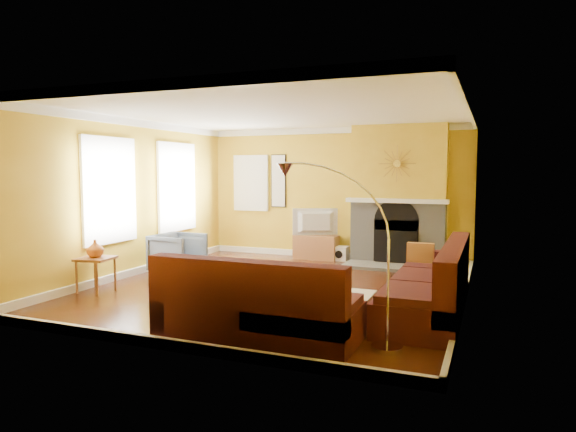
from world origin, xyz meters
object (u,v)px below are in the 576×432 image
at_px(media_console, 316,247).
at_px(armchair, 178,254).
at_px(arc_lamp, 339,256).
at_px(coffee_table, 264,289).
at_px(sectional_sofa, 334,277).
at_px(side_table, 96,275).

bearing_deg(media_console, armchair, -126.72).
bearing_deg(arc_lamp, media_console, 111.25).
height_order(coffee_table, armchair, armchair).
bearing_deg(arc_lamp, sectional_sofa, 108.54).
xyz_separation_m(armchair, arc_lamp, (3.68, -2.54, 0.58)).
height_order(media_console, arc_lamp, arc_lamp).
height_order(sectional_sofa, arc_lamp, arc_lamp).
relative_size(coffee_table, side_table, 1.94).
bearing_deg(side_table, media_console, 62.15).
height_order(sectional_sofa, coffee_table, sectional_sofa).
height_order(side_table, arc_lamp, arc_lamp).
relative_size(armchair, arc_lamp, 0.42).
relative_size(sectional_sofa, side_table, 6.73).
bearing_deg(coffee_table, sectional_sofa, 1.26).
height_order(media_console, armchair, armchair).
bearing_deg(armchair, side_table, 171.30).
bearing_deg(sectional_sofa, coffee_table, -178.74).
height_order(armchair, arc_lamp, arc_lamp).
bearing_deg(armchair, coffee_table, -116.74).
height_order(coffee_table, arc_lamp, arc_lamp).
height_order(sectional_sofa, side_table, sectional_sofa).
bearing_deg(arc_lamp, armchair, 145.37).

